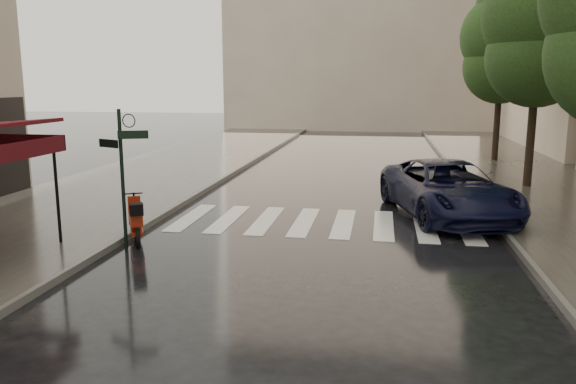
% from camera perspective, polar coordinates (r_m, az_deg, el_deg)
% --- Properties ---
extents(ground, '(120.00, 120.00, 0.00)m').
position_cam_1_polar(ground, '(10.20, -17.21, -10.45)').
color(ground, black).
rests_on(ground, ground).
extents(sidewalk_near, '(6.00, 60.00, 0.12)m').
position_cam_1_polar(sidewalk_near, '(22.59, -13.92, 1.53)').
color(sidewalk_near, '#38332D').
rests_on(sidewalk_near, ground).
extents(sidewalk_far, '(5.50, 60.00, 0.12)m').
position_cam_1_polar(sidewalk_far, '(21.56, 25.01, 0.37)').
color(sidewalk_far, '#38332D').
rests_on(sidewalk_far, ground).
extents(curb_near, '(0.12, 60.00, 0.16)m').
position_cam_1_polar(curb_near, '(21.57, -6.46, 1.38)').
color(curb_near, '#595651').
rests_on(curb_near, ground).
extents(curb_far, '(0.12, 60.00, 0.16)m').
position_cam_1_polar(curb_far, '(20.98, 17.63, 0.66)').
color(curb_far, '#595651').
rests_on(curb_far, ground).
extents(crosswalk, '(7.85, 3.20, 0.01)m').
position_cam_1_polar(crosswalk, '(14.97, 3.65, -3.11)').
color(crosswalk, silver).
rests_on(crosswalk, ground).
extents(signpost, '(1.17, 0.29, 3.10)m').
position_cam_1_polar(signpost, '(12.88, -16.49, 2.44)').
color(signpost, black).
rests_on(signpost, ground).
extents(backdrop_building, '(22.00, 6.00, 20.00)m').
position_cam_1_polar(backdrop_building, '(46.90, 8.07, 18.66)').
color(backdrop_building, '#BEA691').
rests_on(backdrop_building, ground).
extents(tree_mid, '(3.80, 3.80, 8.34)m').
position_cam_1_polar(tree_mid, '(21.16, 24.23, 15.33)').
color(tree_mid, black).
rests_on(tree_mid, sidewalk_far).
extents(tree_far, '(3.80, 3.80, 8.16)m').
position_cam_1_polar(tree_far, '(28.01, 20.96, 13.98)').
color(tree_far, black).
rests_on(tree_far, sidewalk_far).
extents(scooter, '(0.89, 1.46, 1.05)m').
position_cam_1_polar(scooter, '(13.54, -15.19, -2.88)').
color(scooter, black).
rests_on(scooter, ground).
extents(parked_car, '(3.94, 6.03, 1.54)m').
position_cam_1_polar(parked_car, '(16.13, 15.93, 0.30)').
color(parked_car, black).
rests_on(parked_car, ground).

